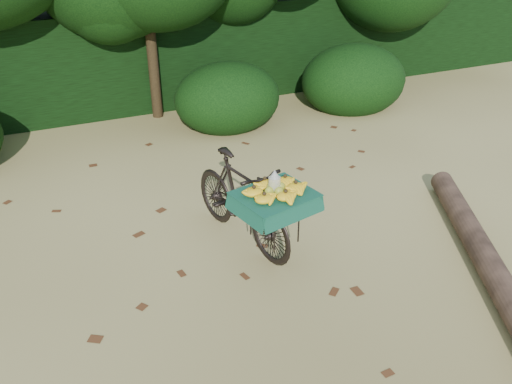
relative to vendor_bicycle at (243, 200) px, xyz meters
name	(u,v)px	position (x,y,z in m)	size (l,w,h in m)	color
ground	(241,298)	(-0.40, -0.93, -0.55)	(80.00, 80.00, 0.00)	tan
vendor_bicycle	(243,200)	(0.00, 0.00, 0.00)	(1.02, 1.89, 1.07)	black
fallen_log	(490,267)	(2.11, -1.67, -0.41)	(0.28, 0.28, 3.86)	brown
hedge_backdrop	(113,55)	(-0.40, 5.37, 0.35)	(26.00, 1.80, 1.80)	black
tree_row	(72,3)	(-1.05, 4.57, 1.45)	(14.50, 2.00, 4.00)	black
bush_clumps	(170,110)	(0.10, 3.37, -0.10)	(8.80, 1.70, 0.90)	black
leaf_litter	(219,262)	(-0.40, -0.28, -0.54)	(7.00, 7.30, 0.01)	#4D2A14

